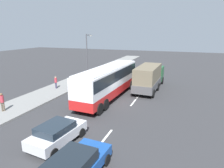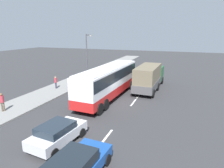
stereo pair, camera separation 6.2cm
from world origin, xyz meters
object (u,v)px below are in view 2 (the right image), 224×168
object	(u,v)px
street_lamp	(87,54)
pedestrian_near_curb	(2,101)
car_silver_hatch	(58,133)
car_yellow_taxi	(119,68)
cargo_truck	(149,77)
coach_bus	(109,79)
pedestrian_at_crossing	(56,82)
car_blue_saloon	(74,168)

from	to	relation	value
street_lamp	pedestrian_near_curb	bearing A→B (deg)	174.31
car_silver_hatch	car_yellow_taxi	bearing A→B (deg)	15.37
cargo_truck	car_yellow_taxi	world-z (taller)	cargo_truck
coach_bus	pedestrian_near_curb	distance (m)	10.48
car_silver_hatch	pedestrian_at_crossing	world-z (taller)	pedestrian_at_crossing
pedestrian_near_curb	pedestrian_at_crossing	distance (m)	8.01
cargo_truck	street_lamp	world-z (taller)	street_lamp
car_yellow_taxi	street_lamp	bearing A→B (deg)	164.96
car_yellow_taxi	pedestrian_near_curb	xyz separation A→B (m)	(-21.65, 3.82, 0.33)
cargo_truck	car_yellow_taxi	size ratio (longest dim) A/B	1.81
car_silver_hatch	pedestrian_at_crossing	distance (m)	13.20
pedestrian_at_crossing	street_lamp	world-z (taller)	street_lamp
car_silver_hatch	pedestrian_at_crossing	size ratio (longest dim) A/B	2.75
car_blue_saloon	pedestrian_near_curb	distance (m)	11.82
pedestrian_near_curb	car_yellow_taxi	bearing A→B (deg)	113.86
pedestrian_near_curb	pedestrian_at_crossing	world-z (taller)	pedestrian_near_curb
car_blue_saloon	pedestrian_near_curb	xyz separation A→B (m)	(5.27, 10.58, 0.33)
cargo_truck	car_yellow_taxi	distance (m)	11.92
car_silver_hatch	car_yellow_taxi	size ratio (longest dim) A/B	0.90
car_silver_hatch	street_lamp	xyz separation A→B (m)	(16.63, 6.35, 3.24)
car_blue_saloon	car_silver_hatch	xyz separation A→B (m)	(2.65, 2.83, -0.03)
cargo_truck	pedestrian_at_crossing	size ratio (longest dim) A/B	5.55
coach_bus	pedestrian_at_crossing	bearing A→B (deg)	87.23
pedestrian_near_curb	car_blue_saloon	bearing A→B (deg)	7.37
pedestrian_at_crossing	street_lamp	distance (m)	6.86
car_blue_saloon	car_yellow_taxi	distance (m)	27.75
pedestrian_near_curb	street_lamp	size ratio (longest dim) A/B	0.25
coach_bus	car_yellow_taxi	xyz separation A→B (m)	(14.36, 3.64, -1.36)
car_blue_saloon	street_lamp	xyz separation A→B (m)	(19.28, 9.18, 3.21)
coach_bus	street_lamp	bearing A→B (deg)	44.68
cargo_truck	pedestrian_near_curb	bearing A→B (deg)	139.57
cargo_truck	street_lamp	xyz separation A→B (m)	(1.84, 9.60, 2.33)
car_blue_saloon	cargo_truck	bearing A→B (deg)	1.93
car_blue_saloon	pedestrian_at_crossing	world-z (taller)	pedestrian_at_crossing
car_yellow_taxi	pedestrian_near_curb	world-z (taller)	pedestrian_near_curb
car_silver_hatch	car_yellow_taxi	xyz separation A→B (m)	(24.26, 3.93, 0.03)
car_yellow_taxi	pedestrian_at_crossing	world-z (taller)	pedestrian_at_crossing
car_blue_saloon	pedestrian_at_crossing	size ratio (longest dim) A/B	3.11
car_silver_hatch	street_lamp	distance (m)	18.09
pedestrian_near_curb	pedestrian_at_crossing	xyz separation A→B (m)	(8.01, 0.08, -0.11)
car_blue_saloon	street_lamp	bearing A→B (deg)	28.78
car_blue_saloon	car_silver_hatch	world-z (taller)	car_blue_saloon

